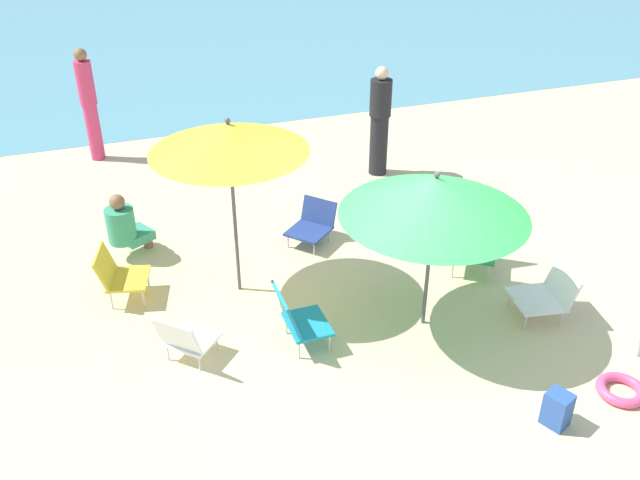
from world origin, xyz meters
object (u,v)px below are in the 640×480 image
at_px(umbrella_yellow, 229,138).
at_px(beach_chair_e, 185,338).
at_px(beach_chair_b, 313,223).
at_px(swim_ring, 621,390).
at_px(beach_chair_a, 118,274).
at_px(beach_bag, 557,409).
at_px(umbrella_green, 435,196).
at_px(person_c, 380,121).
at_px(beach_chair_d, 297,317).
at_px(beach_chair_f, 475,241).
at_px(person_a, 89,104).
at_px(person_b, 125,226).
at_px(beach_chair_c, 547,293).

relative_size(umbrella_yellow, beach_chair_e, 3.07).
xyz_separation_m(beach_chair_b, swim_ring, (1.82, -3.66, -0.21)).
xyz_separation_m(beach_chair_a, beach_bag, (3.48, -3.27, -0.16)).
relative_size(umbrella_green, person_c, 1.12).
distance_m(beach_chair_d, beach_bag, 2.59).
distance_m(umbrella_yellow, beach_chair_d, 1.97).
xyz_separation_m(beach_chair_d, beach_chair_f, (2.47, 0.71, 0.02)).
bearing_deg(umbrella_green, umbrella_yellow, 143.29).
bearing_deg(person_a, umbrella_yellow, -87.39).
bearing_deg(beach_chair_e, person_a, 49.09).
bearing_deg(person_b, beach_chair_f, -51.92).
distance_m(beach_chair_a, beach_chair_c, 4.73).
bearing_deg(beach_chair_a, beach_chair_e, -54.67).
distance_m(umbrella_green, person_c, 3.93).
bearing_deg(person_c, swim_ring, 20.46).
relative_size(beach_chair_b, beach_chair_e, 1.10).
distance_m(beach_chair_b, beach_chair_c, 3.02).
xyz_separation_m(umbrella_yellow, person_b, (-1.14, 1.18, -1.45)).
bearing_deg(beach_chair_b, beach_chair_e, 2.20).
height_order(beach_chair_a, person_b, person_b).
bearing_deg(beach_chair_c, person_b, -23.45).
relative_size(beach_chair_c, beach_chair_d, 1.00).
bearing_deg(beach_chair_f, swim_ring, 39.45).
bearing_deg(person_c, beach_chair_c, 21.79).
xyz_separation_m(umbrella_green, beach_bag, (0.44, -1.72, -1.36)).
relative_size(beach_chair_c, person_c, 0.40).
distance_m(beach_chair_f, person_a, 6.46).
relative_size(beach_chair_a, person_a, 0.35).
relative_size(umbrella_yellow, person_a, 1.16).
height_order(umbrella_green, beach_chair_a, umbrella_green).
relative_size(umbrella_green, beach_chair_d, 2.78).
bearing_deg(umbrella_green, beach_chair_e, 175.29).
relative_size(umbrella_green, beach_bag, 5.52).
distance_m(umbrella_yellow, beach_chair_a, 2.05).
bearing_deg(beach_chair_e, beach_chair_c, -53.99).
xyz_separation_m(beach_chair_a, person_b, (0.17, 0.91, 0.10)).
bearing_deg(person_b, beach_chair_c, -62.80).
bearing_deg(umbrella_green, beach_chair_a, 152.91).
height_order(beach_chair_b, beach_chair_c, beach_chair_c).
height_order(umbrella_green, beach_chair_d, umbrella_green).
relative_size(beach_chair_f, person_b, 0.87).
distance_m(beach_chair_e, beach_bag, 3.53).
bearing_deg(person_b, swim_ring, -73.77).
distance_m(beach_chair_a, person_b, 0.93).
bearing_deg(beach_chair_d, person_b, 121.20).
distance_m(beach_chair_e, person_c, 5.06).
relative_size(person_a, beach_bag, 5.28).
bearing_deg(swim_ring, umbrella_yellow, 135.88).
height_order(beach_chair_d, beach_chair_e, beach_chair_d).
xyz_separation_m(beach_chair_b, beach_chair_c, (1.87, -2.37, 0.03)).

